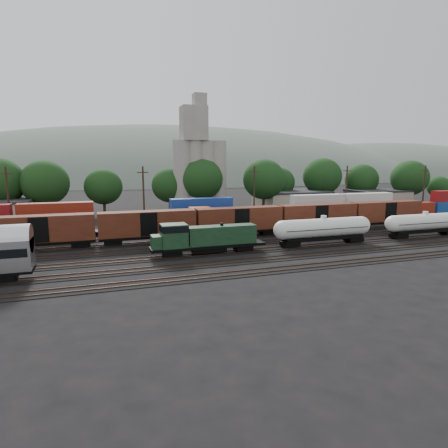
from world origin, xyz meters
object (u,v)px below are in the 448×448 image
object	(u,v)px
tank_car_a	(323,229)
orange_locomotive	(224,219)
green_locomotive	(202,238)
grain_silo	(199,169)

from	to	relation	value
tank_car_a	orange_locomotive	xyz separation A→B (m)	(-11.08, 15.00, -0.02)
green_locomotive	tank_car_a	xyz separation A→B (m)	(19.32, 0.00, 0.16)
tank_car_a	grain_silo	bearing A→B (deg)	102.07
tank_car_a	green_locomotive	bearing A→B (deg)	180.00
tank_car_a	orange_locomotive	world-z (taller)	orange_locomotive
orange_locomotive	grain_silo	xyz separation A→B (m)	(2.32, 26.00, 8.67)
tank_car_a	orange_locomotive	size ratio (longest dim) A/B	0.92
grain_silo	orange_locomotive	bearing A→B (deg)	-95.10
tank_car_a	grain_silo	distance (m)	42.81
green_locomotive	orange_locomotive	distance (m)	17.11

